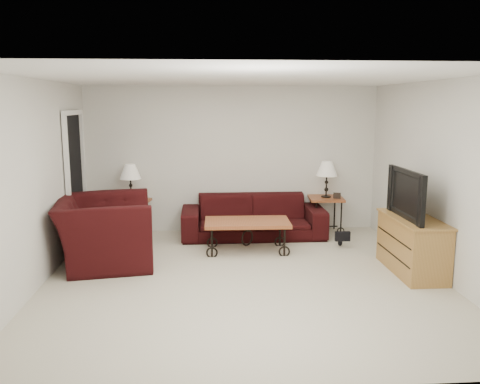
{
  "coord_description": "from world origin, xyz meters",
  "views": [
    {
      "loc": [
        -0.47,
        -5.99,
        2.2
      ],
      "look_at": [
        0.0,
        0.7,
        1.0
      ],
      "focal_mm": 36.98,
      "sensor_mm": 36.0,
      "label": 1
    }
  ],
  "objects_px": {
    "side_table_right": "(325,215)",
    "television": "(414,194)",
    "backpack": "(341,232)",
    "sofa": "(253,216)",
    "armchair": "(105,231)",
    "lamp_left": "(131,182)",
    "side_table_left": "(132,218)",
    "tv_stand": "(412,245)",
    "lamp_right": "(327,179)",
    "coffee_table": "(247,236)"
  },
  "relations": [
    {
      "from": "armchair",
      "to": "television",
      "type": "height_order",
      "value": "television"
    },
    {
      "from": "armchair",
      "to": "tv_stand",
      "type": "bearing_deg",
      "value": -108.03
    },
    {
      "from": "lamp_left",
      "to": "tv_stand",
      "type": "height_order",
      "value": "lamp_left"
    },
    {
      "from": "tv_stand",
      "to": "backpack",
      "type": "height_order",
      "value": "tv_stand"
    },
    {
      "from": "sofa",
      "to": "backpack",
      "type": "xyz_separation_m",
      "value": [
        1.31,
        -0.66,
        -0.12
      ]
    },
    {
      "from": "side_table_left",
      "to": "coffee_table",
      "type": "xyz_separation_m",
      "value": [
        1.86,
        -1.01,
        -0.07
      ]
    },
    {
      "from": "lamp_right",
      "to": "television",
      "type": "relative_size",
      "value": 0.56
    },
    {
      "from": "lamp_left",
      "to": "television",
      "type": "distance_m",
      "value": 4.45
    },
    {
      "from": "side_table_left",
      "to": "lamp_left",
      "type": "relative_size",
      "value": 1.0
    },
    {
      "from": "armchair",
      "to": "tv_stand",
      "type": "relative_size",
      "value": 1.16
    },
    {
      "from": "sofa",
      "to": "tv_stand",
      "type": "height_order",
      "value": "tv_stand"
    },
    {
      "from": "side_table_left",
      "to": "lamp_right",
      "type": "distance_m",
      "value": 3.36
    },
    {
      "from": "sofa",
      "to": "lamp_left",
      "type": "height_order",
      "value": "lamp_left"
    },
    {
      "from": "sofa",
      "to": "lamp_left",
      "type": "bearing_deg",
      "value": 174.92
    },
    {
      "from": "sofa",
      "to": "side_table_right",
      "type": "bearing_deg",
      "value": 8.05
    },
    {
      "from": "lamp_right",
      "to": "tv_stand",
      "type": "xyz_separation_m",
      "value": [
        0.64,
        -2.1,
        -0.56
      ]
    },
    {
      "from": "side_table_left",
      "to": "lamp_right",
      "type": "xyz_separation_m",
      "value": [
        3.3,
        0.0,
        0.63
      ]
    },
    {
      "from": "sofa",
      "to": "backpack",
      "type": "bearing_deg",
      "value": -26.63
    },
    {
      "from": "sofa",
      "to": "side_table_left",
      "type": "height_order",
      "value": "sofa"
    },
    {
      "from": "sofa",
      "to": "side_table_left",
      "type": "distance_m",
      "value": 2.03
    },
    {
      "from": "backpack",
      "to": "coffee_table",
      "type": "bearing_deg",
      "value": -173.9
    },
    {
      "from": "armchair",
      "to": "television",
      "type": "distance_m",
      "value": 4.18
    },
    {
      "from": "side_table_left",
      "to": "sofa",
      "type": "bearing_deg",
      "value": -5.08
    },
    {
      "from": "sofa",
      "to": "television",
      "type": "distance_m",
      "value": 2.79
    },
    {
      "from": "sofa",
      "to": "armchair",
      "type": "distance_m",
      "value": 2.52
    },
    {
      "from": "tv_stand",
      "to": "armchair",
      "type": "bearing_deg",
      "value": 170.76
    },
    {
      "from": "sofa",
      "to": "television",
      "type": "xyz_separation_m",
      "value": [
        1.9,
        -1.92,
        0.71
      ]
    },
    {
      "from": "side_table_right",
      "to": "television",
      "type": "distance_m",
      "value": 2.31
    },
    {
      "from": "lamp_left",
      "to": "armchair",
      "type": "relative_size",
      "value": 0.43
    },
    {
      "from": "tv_stand",
      "to": "sofa",
      "type": "bearing_deg",
      "value": 134.97
    },
    {
      "from": "side_table_right",
      "to": "sofa",
      "type": "bearing_deg",
      "value": -171.95
    },
    {
      "from": "armchair",
      "to": "backpack",
      "type": "bearing_deg",
      "value": -89.16
    },
    {
      "from": "tv_stand",
      "to": "lamp_right",
      "type": "bearing_deg",
      "value": 107.05
    },
    {
      "from": "armchair",
      "to": "lamp_left",
      "type": "bearing_deg",
      "value": -15.23
    },
    {
      "from": "side_table_right",
      "to": "lamp_right",
      "type": "xyz_separation_m",
      "value": [
        0.0,
        0.0,
        0.62
      ]
    },
    {
      "from": "side_table_left",
      "to": "tv_stand",
      "type": "relative_size",
      "value": 0.5
    },
    {
      "from": "side_table_right",
      "to": "backpack",
      "type": "bearing_deg",
      "value": -87.46
    },
    {
      "from": "side_table_right",
      "to": "side_table_left",
      "type": "bearing_deg",
      "value": -180.0
    },
    {
      "from": "sofa",
      "to": "coffee_table",
      "type": "distance_m",
      "value": 0.86
    },
    {
      "from": "television",
      "to": "backpack",
      "type": "height_order",
      "value": "television"
    },
    {
      "from": "tv_stand",
      "to": "television",
      "type": "distance_m",
      "value": 0.69
    },
    {
      "from": "backpack",
      "to": "television",
      "type": "bearing_deg",
      "value": -65.76
    },
    {
      "from": "armchair",
      "to": "backpack",
      "type": "relative_size",
      "value": 3.09
    },
    {
      "from": "backpack",
      "to": "sofa",
      "type": "bearing_deg",
      "value": 152.68
    },
    {
      "from": "lamp_right",
      "to": "backpack",
      "type": "height_order",
      "value": "lamp_right"
    },
    {
      "from": "side_table_right",
      "to": "tv_stand",
      "type": "distance_m",
      "value": 2.2
    },
    {
      "from": "tv_stand",
      "to": "side_table_left",
      "type": "bearing_deg",
      "value": 151.98
    },
    {
      "from": "sofa",
      "to": "television",
      "type": "bearing_deg",
      "value": -45.33
    },
    {
      "from": "armchair",
      "to": "television",
      "type": "relative_size",
      "value": 1.29
    },
    {
      "from": "television",
      "to": "lamp_left",
      "type": "bearing_deg",
      "value": -118.14
    }
  ]
}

